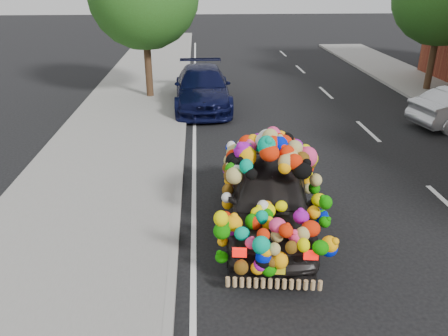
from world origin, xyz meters
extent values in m
plane|color=black|center=(0.00, 0.00, 0.00)|extent=(100.00, 100.00, 0.00)
cube|color=gray|center=(-4.30, 0.00, 0.06)|extent=(4.00, 60.00, 0.12)
cube|color=gray|center=(-2.35, 0.00, 0.07)|extent=(0.15, 60.00, 0.13)
cylinder|color=#332114|center=(-3.80, 9.50, 1.36)|extent=(0.28, 0.28, 2.73)
cylinder|color=#332114|center=(8.00, 10.00, 1.32)|extent=(0.28, 0.28, 2.64)
imported|color=black|center=(-0.50, -0.65, 0.67)|extent=(2.05, 4.10, 1.34)
cube|color=red|center=(-1.28, -2.56, 0.78)|extent=(0.23, 0.09, 0.14)
cube|color=red|center=(-0.21, -2.69, 0.78)|extent=(0.23, 0.09, 0.14)
cube|color=yellow|center=(-0.74, -2.63, 0.48)|extent=(0.34, 0.08, 0.12)
imported|color=black|center=(-1.69, 8.20, 0.73)|extent=(2.12, 5.05, 1.45)
camera|label=1|loc=(-1.84, -8.06, 4.65)|focal=35.00mm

